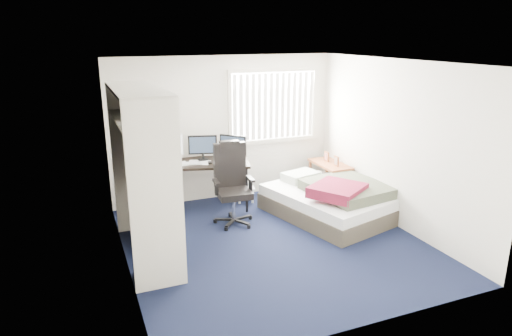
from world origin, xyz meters
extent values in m
plane|color=black|center=(0.00, 0.00, 0.00)|extent=(4.20, 4.20, 0.00)
plane|color=silver|center=(0.00, 2.10, 1.25)|extent=(4.00, 0.00, 4.00)
plane|color=silver|center=(0.00, -2.10, 1.25)|extent=(4.00, 0.00, 4.00)
plane|color=silver|center=(-2.00, 0.00, 1.25)|extent=(0.00, 4.20, 4.20)
plane|color=silver|center=(2.00, 0.00, 1.25)|extent=(0.00, 4.20, 4.20)
plane|color=white|center=(0.00, 0.00, 2.50)|extent=(4.20, 4.20, 0.00)
cube|color=white|center=(0.90, 2.08, 1.60)|extent=(1.60, 0.02, 1.20)
cube|color=beige|center=(0.90, 2.05, 2.23)|extent=(1.72, 0.06, 0.06)
cube|color=beige|center=(0.90, 2.05, 0.97)|extent=(1.72, 0.06, 0.06)
cube|color=white|center=(0.90, 2.02, 1.60)|extent=(1.60, 0.04, 1.16)
cube|color=beige|center=(-1.70, -0.60, 1.10)|extent=(0.60, 0.04, 2.20)
cube|color=beige|center=(-1.70, 1.20, 1.10)|extent=(0.60, 0.04, 2.20)
cube|color=beige|center=(-1.70, 0.30, 2.20)|extent=(0.60, 1.80, 0.04)
cube|color=beige|center=(-1.70, 0.30, 1.82)|extent=(0.56, 1.74, 0.03)
cylinder|color=silver|center=(-1.70, 0.30, 1.70)|extent=(0.03, 1.72, 0.03)
cube|color=#26262B|center=(-1.70, 0.20, 1.25)|extent=(0.38, 1.10, 0.90)
cube|color=beige|center=(-1.38, 0.75, 1.10)|extent=(0.03, 0.90, 2.20)
cube|color=white|center=(-1.70, -0.15, 1.96)|extent=(0.38, 0.30, 0.24)
cube|color=gray|center=(-1.70, 0.35, 1.95)|extent=(0.34, 0.28, 0.22)
cube|color=black|center=(-0.57, 1.73, 0.78)|extent=(1.76, 1.16, 0.04)
cylinder|color=black|center=(-1.38, 1.62, 0.38)|extent=(0.04, 0.04, 0.76)
cylinder|color=black|center=(-1.21, 2.23, 0.38)|extent=(0.04, 0.04, 0.76)
cylinder|color=black|center=(0.07, 1.23, 0.38)|extent=(0.04, 0.04, 0.76)
cylinder|color=black|center=(0.23, 1.84, 0.38)|extent=(0.04, 0.04, 0.76)
cube|color=white|center=(-1.04, 1.99, 1.08)|extent=(0.49, 0.16, 0.36)
cube|color=white|center=(-1.04, 1.99, 1.08)|extent=(0.44, 0.12, 0.31)
cube|color=black|center=(-0.49, 1.84, 1.06)|extent=(0.47, 0.16, 0.32)
cube|color=#1E2838|center=(-0.49, 1.84, 1.06)|extent=(0.42, 0.12, 0.27)
cube|color=black|center=(-0.01, 1.67, 1.06)|extent=(0.47, 0.16, 0.32)
cube|color=#1E2838|center=(-0.01, 1.67, 1.06)|extent=(0.42, 0.12, 0.27)
cube|color=white|center=(-0.76, 1.67, 0.81)|extent=(0.42, 0.24, 0.02)
cube|color=black|center=(-0.44, 1.58, 0.81)|extent=(0.08, 0.11, 0.02)
cylinder|color=silver|center=(-0.27, 1.59, 0.88)|extent=(0.08, 0.08, 0.16)
cube|color=white|center=(-0.57, 1.73, 0.80)|extent=(0.36, 0.35, 0.00)
cube|color=black|center=(-0.29, 0.85, 0.06)|extent=(0.64, 0.64, 0.12)
cylinder|color=silver|center=(-0.29, 0.85, 0.27)|extent=(0.06, 0.06, 0.40)
cube|color=black|center=(-0.29, 0.85, 0.50)|extent=(0.53, 0.53, 0.10)
cube|color=black|center=(-0.27, 1.08, 0.89)|extent=(0.50, 0.14, 0.69)
cube|color=black|center=(-0.27, 1.08, 1.19)|extent=(0.31, 0.14, 0.16)
cube|color=black|center=(-0.56, 0.87, 0.70)|extent=(0.09, 0.28, 0.04)
cube|color=black|center=(-0.02, 0.83, 0.70)|extent=(0.09, 0.28, 0.04)
cube|color=white|center=(0.22, 1.69, 0.24)|extent=(0.37, 0.32, 0.03)
cylinder|color=white|center=(0.08, 1.63, 0.12)|extent=(0.04, 0.04, 0.23)
cylinder|color=white|center=(0.12, 1.80, 0.12)|extent=(0.04, 0.04, 0.23)
cylinder|color=white|center=(0.31, 1.58, 0.12)|extent=(0.04, 0.04, 0.23)
cylinder|color=white|center=(0.35, 1.74, 0.12)|extent=(0.04, 0.04, 0.23)
cube|color=brown|center=(1.75, 1.42, 0.59)|extent=(0.45, 0.89, 0.04)
cube|color=brown|center=(1.57, 1.02, 0.28)|extent=(0.04, 0.04, 0.57)
cube|color=brown|center=(1.57, 1.82, 0.28)|extent=(0.04, 0.04, 0.57)
cube|color=brown|center=(1.93, 1.02, 0.28)|extent=(0.04, 0.04, 0.57)
cube|color=brown|center=(1.93, 1.82, 0.28)|extent=(0.04, 0.04, 0.57)
cube|color=brown|center=(1.75, 1.22, 0.70)|extent=(0.02, 0.14, 0.18)
cube|color=brown|center=(1.75, 1.55, 0.70)|extent=(0.02, 0.14, 0.18)
cube|color=#413A2E|center=(1.25, 0.59, 0.13)|extent=(1.90, 2.25, 0.25)
cube|color=white|center=(1.25, 0.59, 0.33)|extent=(1.85, 2.20, 0.17)
cube|color=beige|center=(1.07, 1.26, 0.49)|extent=(0.68, 0.54, 0.14)
cube|color=#3F4433|center=(1.46, 0.39, 0.49)|extent=(1.26, 1.36, 0.18)
cube|color=#570F1C|center=(1.15, 0.20, 0.56)|extent=(1.01, 0.99, 0.16)
cube|color=#A47552|center=(-1.65, -0.32, 0.17)|extent=(0.51, 0.43, 0.33)
camera|label=1|loc=(-2.46, -5.37, 2.85)|focal=32.00mm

